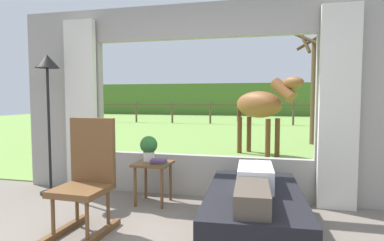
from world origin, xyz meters
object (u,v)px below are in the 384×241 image
(book_stack, at_px, (159,162))
(horse, at_px, (261,105))
(floor_lamp_left, at_px, (48,82))
(potted_plant, at_px, (149,147))
(rocking_chair, at_px, (87,177))
(side_table, at_px, (153,170))
(reclining_person, at_px, (254,182))
(recliner_sofa, at_px, (254,212))
(pasture_tree, at_px, (316,87))

(book_stack, xyz_separation_m, horse, (1.12, 3.74, 0.61))
(floor_lamp_left, distance_m, horse, 4.55)
(floor_lamp_left, xyz_separation_m, horse, (2.74, 3.62, -0.38))
(potted_plant, relative_size, book_stack, 1.57)
(rocking_chair, height_order, horse, horse)
(side_table, xyz_separation_m, horse, (1.21, 3.67, 0.73))
(side_table, distance_m, horse, 3.94)
(reclining_person, distance_m, potted_plant, 1.55)
(rocking_chair, height_order, side_table, rocking_chair)
(recliner_sofa, bearing_deg, book_stack, 150.89)
(horse, height_order, pasture_tree, pasture_tree)
(floor_lamp_left, bearing_deg, reclining_person, -14.86)
(side_table, distance_m, potted_plant, 0.29)
(rocking_chair, xyz_separation_m, horse, (1.55, 4.62, 0.61))
(recliner_sofa, xyz_separation_m, side_table, (-1.27, 0.63, 0.21))
(recliner_sofa, xyz_separation_m, rocking_chair, (-1.61, -0.31, 0.33))
(potted_plant, xyz_separation_m, pasture_tree, (2.72, 5.78, 0.92))
(book_stack, distance_m, pasture_tree, 6.52)
(reclining_person, height_order, side_table, reclining_person)
(pasture_tree, bearing_deg, rocking_chair, -113.71)
(reclining_person, xyz_separation_m, book_stack, (-1.17, 0.62, 0.02))
(recliner_sofa, relative_size, pasture_tree, 0.48)
(book_stack, bearing_deg, floor_lamp_left, 175.68)
(recliner_sofa, bearing_deg, reclining_person, -93.26)
(floor_lamp_left, bearing_deg, book_stack, -4.32)
(side_table, distance_m, floor_lamp_left, 1.89)
(recliner_sofa, relative_size, reclining_person, 1.22)
(recliner_sofa, distance_m, book_stack, 1.34)
(rocking_chair, bearing_deg, pasture_tree, 68.54)
(recliner_sofa, distance_m, reclining_person, 0.31)
(rocking_chair, xyz_separation_m, potted_plant, (0.26, 1.00, 0.16))
(side_table, xyz_separation_m, pasture_tree, (2.64, 5.84, 1.20))
(potted_plant, height_order, book_stack, potted_plant)
(rocking_chair, xyz_separation_m, book_stack, (0.43, 0.88, 0.00))
(recliner_sofa, bearing_deg, pasture_tree, 74.77)
(recliner_sofa, distance_m, rocking_chair, 1.67)
(potted_plant, bearing_deg, horse, 70.32)
(book_stack, bearing_deg, recliner_sofa, -25.85)
(floor_lamp_left, bearing_deg, potted_plant, 0.07)
(recliner_sofa, relative_size, horse, 1.01)
(horse, bearing_deg, floor_lamp_left, 2.02)
(horse, bearing_deg, book_stack, 22.50)
(potted_plant, xyz_separation_m, horse, (1.29, 3.61, 0.45))
(recliner_sofa, relative_size, side_table, 3.36)
(horse, xyz_separation_m, pasture_tree, (1.43, 2.17, 0.47))
(rocking_chair, bearing_deg, side_table, 72.54)
(book_stack, xyz_separation_m, floor_lamp_left, (-1.62, 0.12, 0.99))
(rocking_chair, distance_m, book_stack, 0.98)
(rocking_chair, relative_size, floor_lamp_left, 0.59)
(potted_plant, distance_m, pasture_tree, 6.46)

